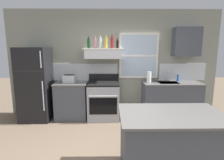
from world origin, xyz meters
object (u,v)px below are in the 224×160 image
(bottle_clear_tall, at_px, (100,43))
(paper_towel_roll, at_px, (149,77))
(stove_range, at_px, (104,100))
(kitchen_island, at_px, (171,145))
(toaster, at_px, (69,79))
(bottle_rose_pink, at_px, (95,43))
(dish_soap_bottle, at_px, (178,78))
(bottle_red_label_wine, at_px, (112,43))
(bottle_balsamic_dark, at_px, (117,44))
(refrigerator, at_px, (36,84))
(bottle_champagne_gold_foil, at_px, (106,43))
(bottle_dark_green_wine, at_px, (89,43))

(bottle_clear_tall, height_order, paper_towel_roll, bottle_clear_tall)
(stove_range, xyz_separation_m, kitchen_island, (0.98, -2.11, -0.01))
(toaster, height_order, paper_towel_roll, paper_towel_roll)
(bottle_rose_pink, bearing_deg, toaster, -172.37)
(dish_soap_bottle, height_order, kitchen_island, dish_soap_bottle)
(toaster, relative_size, stove_range, 0.27)
(bottle_red_label_wine, xyz_separation_m, bottle_balsamic_dark, (0.13, 0.05, -0.04))
(stove_range, bearing_deg, refrigerator, -179.20)
(dish_soap_bottle, bearing_deg, bottle_rose_pink, -179.65)
(bottle_champagne_gold_foil, bearing_deg, bottle_rose_pink, 161.54)
(refrigerator, xyz_separation_m, bottle_red_label_wine, (1.86, 0.12, 1.00))
(toaster, xyz_separation_m, bottle_red_label_wine, (1.06, 0.06, 0.87))
(paper_towel_roll, bearing_deg, toaster, 179.97)
(bottle_champagne_gold_foil, height_order, bottle_red_label_wine, bottle_red_label_wine)
(paper_towel_roll, bearing_deg, bottle_rose_pink, 176.21)
(bottle_red_label_wine, bearing_deg, toaster, -176.56)
(bottle_clear_tall, height_order, dish_soap_bottle, bottle_clear_tall)
(refrigerator, bearing_deg, stove_range, 0.80)
(bottle_red_label_wine, distance_m, dish_soap_bottle, 1.89)
(bottle_balsamic_dark, bearing_deg, bottle_clear_tall, -172.29)
(toaster, distance_m, dish_soap_bottle, 2.73)
(stove_range, relative_size, bottle_rose_pink, 3.97)
(bottle_balsamic_dark, distance_m, dish_soap_bottle, 1.75)
(bottle_balsamic_dark, relative_size, dish_soap_bottle, 1.28)
(refrigerator, xyz_separation_m, dish_soap_bottle, (3.53, 0.16, 0.12))
(kitchen_island, bearing_deg, bottle_balsamic_dark, 105.80)
(dish_soap_bottle, distance_m, kitchen_island, 2.48)
(stove_range, height_order, bottle_dark_green_wine, bottle_dark_green_wine)
(refrigerator, relative_size, toaster, 5.95)
(bottle_clear_tall, relative_size, bottle_red_label_wine, 0.94)
(bottle_balsamic_dark, xyz_separation_m, kitchen_island, (0.64, -2.26, -1.39))
(stove_range, xyz_separation_m, bottle_clear_tall, (-0.07, 0.09, 1.41))
(dish_soap_bottle, bearing_deg, bottle_balsamic_dark, 179.58)
(refrigerator, distance_m, dish_soap_bottle, 3.54)
(bottle_rose_pink, distance_m, bottle_balsamic_dark, 0.54)
(stove_range, distance_m, kitchen_island, 2.33)
(bottle_clear_tall, bearing_deg, paper_towel_roll, -2.68)
(bottle_dark_green_wine, xyz_separation_m, bottle_champagne_gold_foil, (0.41, -0.07, 0.01))
(kitchen_island, bearing_deg, bottle_clear_tall, 115.49)
(bottle_red_label_wine, bearing_deg, bottle_balsamic_dark, 19.65)
(bottle_rose_pink, height_order, dish_soap_bottle, bottle_rose_pink)
(bottle_champagne_gold_foil, distance_m, bottle_red_label_wine, 0.16)
(refrigerator, height_order, bottle_dark_green_wine, bottle_dark_green_wine)
(bottle_balsamic_dark, bearing_deg, toaster, -174.69)
(bottle_clear_tall, relative_size, kitchen_island, 0.21)
(bottle_dark_green_wine, relative_size, bottle_balsamic_dark, 1.21)
(refrigerator, relative_size, stove_range, 1.62)
(bottle_dark_green_wine, bearing_deg, paper_towel_roll, -2.58)
(refrigerator, bearing_deg, kitchen_island, -38.40)
(bottle_clear_tall, bearing_deg, bottle_balsamic_dark, 7.71)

